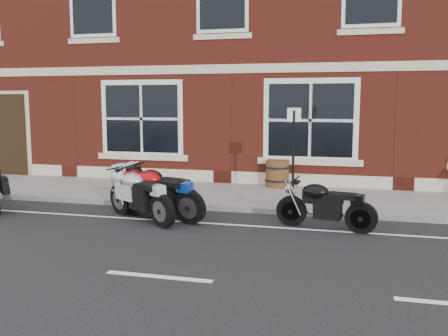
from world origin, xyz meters
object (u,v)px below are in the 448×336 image
(moto_sport_red, at_px, (158,191))
(parking_sign, at_px, (293,149))
(moto_sport_black, at_px, (159,188))
(moto_sport_silver, at_px, (141,193))
(moto_naked_black, at_px, (324,203))
(barrel_planter, at_px, (277,174))

(moto_sport_red, xyz_separation_m, parking_sign, (2.68, 1.60, 0.81))
(parking_sign, bearing_deg, moto_sport_black, -177.36)
(parking_sign, bearing_deg, moto_sport_silver, -166.05)
(moto_sport_black, distance_m, moto_sport_silver, 0.78)
(moto_naked_black, bearing_deg, moto_sport_silver, 105.67)
(moto_sport_red, xyz_separation_m, moto_sport_black, (-0.18, 0.57, -0.03))
(moto_sport_black, relative_size, barrel_planter, 2.80)
(moto_sport_red, distance_m, moto_sport_silver, 0.37)
(moto_sport_red, height_order, moto_naked_black, moto_sport_red)
(moto_sport_black, xyz_separation_m, parking_sign, (2.86, 1.03, 0.84))
(moto_sport_silver, distance_m, moto_naked_black, 3.78)
(moto_sport_red, height_order, moto_sport_black, moto_sport_red)
(moto_sport_black, bearing_deg, parking_sign, -51.57)
(moto_sport_black, bearing_deg, moto_sport_silver, -170.20)
(moto_sport_red, relative_size, moto_naked_black, 1.14)
(moto_sport_red, distance_m, parking_sign, 3.22)
(moto_sport_black, xyz_separation_m, moto_sport_silver, (-0.12, -0.77, 0.02))
(moto_sport_black, xyz_separation_m, moto_naked_black, (3.65, -0.55, -0.05))
(moto_sport_silver, xyz_separation_m, parking_sign, (2.98, 1.80, 0.83))
(moto_sport_black, distance_m, barrel_planter, 3.98)
(moto_sport_red, relative_size, moto_sport_silver, 1.15)
(moto_sport_black, bearing_deg, barrel_planter, -14.36)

